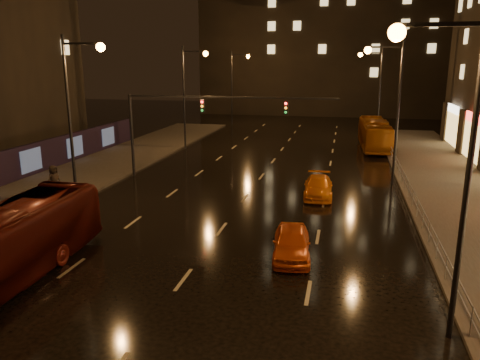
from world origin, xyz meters
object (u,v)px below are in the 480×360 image
object	(u,v)px
taxi_near	(292,243)
pedestrian_c	(54,180)
taxi_far	(318,187)
bus_curb	(374,134)

from	to	relation	value
taxi_near	pedestrian_c	distance (m)	17.34
taxi_far	pedestrian_c	size ratio (longest dim) A/B	2.27
taxi_near	pedestrian_c	xyz separation A→B (m)	(-16.12, 6.39, 0.43)
pedestrian_c	taxi_far	bearing A→B (deg)	-63.85
bus_curb	pedestrian_c	distance (m)	31.05
taxi_near	pedestrian_c	bearing A→B (deg)	152.45
taxi_near	taxi_far	bearing A→B (deg)	80.89
taxi_near	taxi_far	world-z (taller)	taxi_near
taxi_near	taxi_far	xyz separation A→B (m)	(0.57, 10.22, -0.05)
bus_curb	pedestrian_c	world-z (taller)	bus_curb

